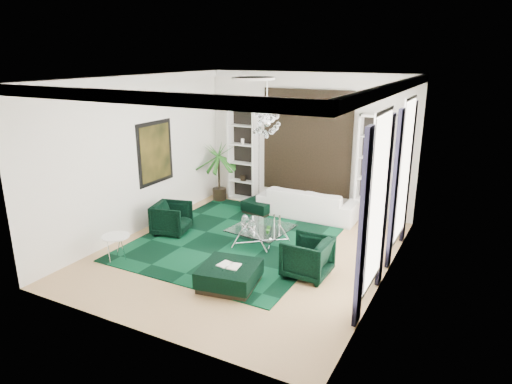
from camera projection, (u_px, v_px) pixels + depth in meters
The scene contains 30 objects.
floor at pixel (247, 252), 10.26m from camera, with size 6.00×7.00×0.02m, color tan.
ceiling at pixel (246, 77), 9.14m from camera, with size 6.00×7.00×0.02m, color white.
wall_back at pixel (308, 142), 12.68m from camera, with size 6.00×0.02×3.80m, color white.
wall_front at pixel (133, 221), 6.73m from camera, with size 6.00×0.02×3.80m, color white.
wall_left at pixel (138, 155), 11.04m from camera, with size 0.02×7.00×3.80m, color white.
wall_right at pixel (391, 188), 8.37m from camera, with size 0.02×7.00×3.80m, color white.
crown_molding at pixel (246, 83), 9.18m from camera, with size 6.00×7.00×0.18m, color white, non-canonical shape.
ceiling_medallion at pixel (253, 78), 9.41m from camera, with size 0.90×0.90×0.05m, color white.
tapestry at pixel (307, 142), 12.63m from camera, with size 2.50×0.06×2.80m, color black.
shelving_left at pixel (243, 154), 13.52m from camera, with size 0.90×0.38×2.80m, color white, non-canonical shape.
shelving_right at pixel (374, 169), 11.79m from camera, with size 0.90×0.38×2.80m, color white, non-canonical shape.
painting at pixel (156, 153), 11.54m from camera, with size 0.04×1.30×1.60m, color black.
window_near at pixel (378, 201), 7.62m from camera, with size 0.03×1.10×2.90m, color white.
curtain_near_a at pixel (362, 231), 7.04m from camera, with size 0.07×0.30×3.25m, color black.
curtain_near_b at pixel (385, 202), 8.37m from camera, with size 0.07×0.30×3.25m, color black.
window_far at pixel (405, 170), 9.65m from camera, with size 0.03×1.10×2.90m, color white.
curtain_far_a at pixel (394, 191), 9.08m from camera, with size 0.07×0.30×3.25m, color black.
curtain_far_b at pixel (408, 173), 10.40m from camera, with size 0.07×0.30×3.25m, color black.
rug at pixel (237, 238), 10.94m from camera, with size 4.20×5.00×0.02m, color black.
sofa at pixel (308, 202), 12.35m from camera, with size 2.67×1.04×0.78m, color silver.
armchair_left at pixel (172, 218), 11.19m from camera, with size 0.82×0.84×0.77m, color black.
armchair_right at pixel (307, 257), 9.02m from camera, with size 0.86×0.89×0.81m, color black.
coffee_table at pixel (261, 236), 10.55m from camera, with size 1.24×1.24×0.43m, color white, non-canonical shape.
ottoman_side at pixel (261, 206), 12.70m from camera, with size 0.81×0.81×0.36m, color black.
ottoman_front at pixel (230, 276), 8.68m from camera, with size 1.05×1.05×0.42m, color black.
book at pixel (229, 265), 8.62m from camera, with size 0.43×0.29×0.03m, color white.
side_table at pixel (117, 248), 9.73m from camera, with size 0.58×0.58×0.56m, color white.
palm at pixel (219, 164), 13.49m from camera, with size 1.39×1.39×2.22m, color #25621D, non-canonical shape.
chandelier at pixel (267, 122), 9.78m from camera, with size 0.79×0.79×0.71m, color white, non-canonical shape.
table_plant at pixel (268, 229), 10.10m from camera, with size 0.12×0.09×0.21m, color #25621D.
Camera 1 is at (4.54, -8.26, 4.29)m, focal length 32.00 mm.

